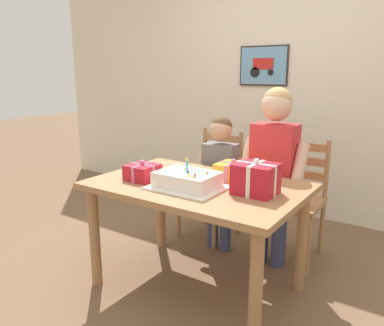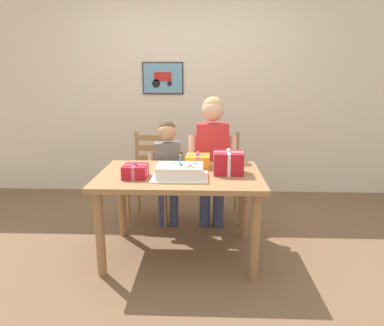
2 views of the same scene
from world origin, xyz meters
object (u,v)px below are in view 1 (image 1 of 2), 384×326
dining_table (197,199)px  chair_right (294,199)px  chair_left (212,183)px  gift_box_red_large (234,171)px  gift_box_corner_small (256,179)px  birthday_cake (187,181)px  gift_box_beside_cake (143,172)px  child_older (274,160)px  child_younger (220,171)px

dining_table → chair_right: bearing=65.2°
chair_left → chair_right: (0.74, 0.00, 0.00)m
gift_box_red_large → chair_left: 0.83m
chair_left → gift_box_corner_small: bearing=-45.8°
birthday_cake → gift_box_corner_small: bearing=19.8°
chair_right → gift_box_beside_cake: bearing=-127.4°
child_older → chair_right: bearing=67.3°
chair_left → gift_box_beside_cake: bearing=-88.5°
birthday_cake → gift_box_red_large: bearing=69.3°
chair_left → chair_right: size_ratio=1.00×
dining_table → gift_box_beside_cake: size_ratio=6.91×
gift_box_corner_small → chair_left: (-0.76, 0.78, -0.35)m
gift_box_beside_cake → chair_left: 0.98m
birthday_cake → gift_box_beside_cake: size_ratio=2.29×
dining_table → child_older: size_ratio=1.01×
chair_left → chair_right: 0.74m
gift_box_red_large → child_older: (0.14, 0.35, 0.02)m
dining_table → gift_box_beside_cake: gift_box_beside_cake is taller
gift_box_beside_cake → chair_right: bearing=52.6°
gift_box_corner_small → child_younger: size_ratio=0.22×
birthday_cake → chair_right: (0.36, 0.92, -0.31)m
child_younger → gift_box_red_large: bearing=-49.4°
gift_box_beside_cake → child_older: 0.94m
dining_table → chair_right: 0.89m
child_younger → child_older: bearing=-0.1°
birthday_cake → child_younger: child_younger is taller
dining_table → child_younger: child_younger is taller
gift_box_corner_small → child_younger: 0.81m
chair_left → child_younger: (0.20, -0.22, 0.19)m
gift_box_red_large → chair_right: size_ratio=0.23×
gift_box_red_large → chair_left: chair_left is taller
chair_right → child_younger: (-0.53, -0.22, 0.19)m
dining_table → chair_right: size_ratio=1.44×
gift_box_corner_small → dining_table: bearing=-177.8°
gift_box_red_large → birthday_cake: bearing=-110.7°
birthday_cake → child_older: bearing=69.2°
gift_box_beside_cake → child_older: bearing=48.8°
chair_left → child_younger: child_younger is taller
gift_box_red_large → chair_left: size_ratio=0.23×
birthday_cake → gift_box_red_large: 0.37m
chair_left → child_older: 0.76m
birthday_cake → gift_box_red_large: (0.13, 0.35, 0.00)m
chair_right → child_older: bearing=-112.7°
gift_box_beside_cake → chair_left: (-0.02, 0.93, -0.31)m
dining_table → birthday_cake: bearing=-85.4°
gift_box_red_large → gift_box_beside_cake: bearing=-143.9°
gift_box_beside_cake → child_younger: (0.18, 0.71, -0.12)m
gift_box_red_large → gift_box_beside_cake: size_ratio=1.11×
gift_box_beside_cake → gift_box_corner_small: gift_box_corner_small is taller
birthday_cake → child_older: size_ratio=0.33×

